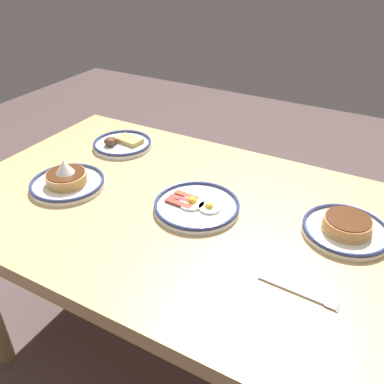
{
  "coord_description": "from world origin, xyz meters",
  "views": [
    {
      "loc": [
        -0.52,
        0.89,
        1.43
      ],
      "look_at": [
        -0.0,
        -0.05,
        0.75
      ],
      "focal_mm": 38.57,
      "sensor_mm": 36.0,
      "label": 1
    }
  ],
  "objects_px": {
    "plate_near_main": "(346,228)",
    "fork_near": "(298,292)",
    "plate_center_pancakes": "(122,144)",
    "plate_far_companion": "(67,181)",
    "plate_far_side": "(197,206)"
  },
  "relations": [
    {
      "from": "plate_far_side",
      "to": "fork_near",
      "type": "relative_size",
      "value": 1.34
    },
    {
      "from": "plate_near_main",
      "to": "fork_near",
      "type": "height_order",
      "value": "plate_near_main"
    },
    {
      "from": "plate_far_companion",
      "to": "fork_near",
      "type": "distance_m",
      "value": 0.8
    },
    {
      "from": "plate_far_companion",
      "to": "plate_far_side",
      "type": "relative_size",
      "value": 0.93
    },
    {
      "from": "plate_near_main",
      "to": "plate_center_pancakes",
      "type": "height_order",
      "value": "plate_near_main"
    },
    {
      "from": "plate_far_companion",
      "to": "plate_far_side",
      "type": "bearing_deg",
      "value": -168.03
    },
    {
      "from": "fork_near",
      "to": "plate_far_companion",
      "type": "bearing_deg",
      "value": -6.61
    },
    {
      "from": "plate_center_pancakes",
      "to": "plate_far_companion",
      "type": "xyz_separation_m",
      "value": [
        -0.02,
        0.32,
        0.01
      ]
    },
    {
      "from": "plate_far_companion",
      "to": "fork_near",
      "type": "xyz_separation_m",
      "value": [
        -0.8,
        0.09,
        -0.02
      ]
    },
    {
      "from": "plate_near_main",
      "to": "plate_far_side",
      "type": "height_order",
      "value": "plate_near_main"
    },
    {
      "from": "plate_center_pancakes",
      "to": "plate_far_side",
      "type": "relative_size",
      "value": 0.87
    },
    {
      "from": "plate_near_main",
      "to": "fork_near",
      "type": "bearing_deg",
      "value": 80.19
    },
    {
      "from": "plate_near_main",
      "to": "fork_near",
      "type": "xyz_separation_m",
      "value": [
        0.05,
        0.28,
        -0.02
      ]
    },
    {
      "from": "plate_near_main",
      "to": "plate_far_companion",
      "type": "relative_size",
      "value": 0.99
    },
    {
      "from": "plate_near_main",
      "to": "plate_center_pancakes",
      "type": "bearing_deg",
      "value": -8.87
    }
  ]
}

